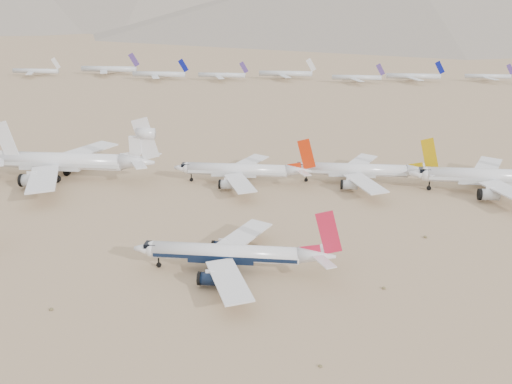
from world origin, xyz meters
TOP-DOWN VIEW (x-y plane):
  - ground at (0.00, 0.00)m, footprint 7000.00×7000.00m
  - main_airliner at (-9.34, 6.36)m, footprint 45.69×44.62m
  - row2_navy_widebody at (66.79, 70.60)m, footprint 53.44×52.26m
  - row2_gold_tail at (23.79, 75.15)m, footprint 46.79×45.76m
  - row2_orange_tail at (-15.97, 71.08)m, footprint 45.49×44.50m
  - row2_white_trijet at (-77.60, 68.84)m, footprint 63.91×62.46m
  - distant_storage_row at (4.77, 316.77)m, footprint 572.08×64.53m
  - desert_scrub at (-30.36, -24.48)m, footprint 206.06×121.67m

SIDE VIEW (x-z plane):
  - ground at x=0.00m, z-range 0.00..0.00m
  - desert_scrub at x=-30.36m, z-range -0.03..0.60m
  - distant_storage_row at x=4.77m, z-range -3.20..11.93m
  - main_airliner at x=-9.34m, z-range -3.63..12.49m
  - row2_orange_tail at x=-15.97m, z-range -3.56..12.67m
  - row2_gold_tail at x=23.79m, z-range -3.67..12.99m
  - row2_navy_widebody at x=66.79m, z-range -4.20..14.81m
  - row2_white_trijet at x=-77.60m, z-range -4.77..17.88m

